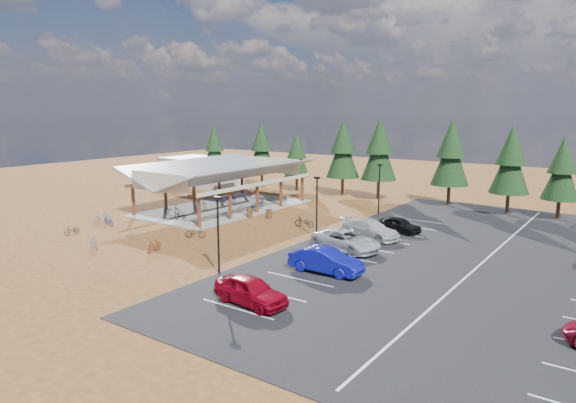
{
  "coord_description": "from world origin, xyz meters",
  "views": [
    {
      "loc": [
        27.38,
        -33.75,
        10.65
      ],
      "look_at": [
        0.48,
        4.22,
        2.25
      ],
      "focal_mm": 32.0,
      "sensor_mm": 36.0,
      "label": 1
    }
  ],
  "objects_px": {
    "bike_12": "(195,233)",
    "car_0": "(251,290)",
    "lamp_post_1": "(317,202)",
    "car_1": "(326,261)",
    "trash_bin_1": "(269,214)",
    "car_4": "(400,225)",
    "trash_bin_0": "(250,213)",
    "bike_5": "(242,208)",
    "lamp_post_0": "(218,229)",
    "bike_9": "(102,217)",
    "bike_4": "(180,215)",
    "bike_10": "(108,220)",
    "outbuilding": "(203,171)",
    "bike_13": "(94,242)",
    "bike_pavilion": "(224,173)",
    "bike_8": "(72,230)",
    "bike_16": "(304,222)",
    "bike_1": "(201,203)",
    "bike_0": "(172,209)",
    "bike_7": "(260,197)",
    "car_2": "(346,240)",
    "bike_2": "(229,198)",
    "car_3": "(371,229)",
    "bike_3": "(253,192)",
    "lamp_post_2": "(379,185)",
    "bike_11": "(154,245)",
    "bike_6": "(257,204)"
  },
  "relations": [
    {
      "from": "bike_4",
      "to": "bike_11",
      "type": "bearing_deg",
      "value": -139.45
    },
    {
      "from": "outbuilding",
      "to": "lamp_post_0",
      "type": "distance_m",
      "value": 40.32
    },
    {
      "from": "lamp_post_1",
      "to": "bike_16",
      "type": "relative_size",
      "value": 2.77
    },
    {
      "from": "lamp_post_1",
      "to": "trash_bin_1",
      "type": "bearing_deg",
      "value": 155.17
    },
    {
      "from": "bike_8",
      "to": "bike_10",
      "type": "height_order",
      "value": "bike_10"
    },
    {
      "from": "car_4",
      "to": "bike_7",
      "type": "bearing_deg",
      "value": 88.58
    },
    {
      "from": "bike_4",
      "to": "bike_13",
      "type": "xyz_separation_m",
      "value": [
        2.08,
        -10.88,
        -0.02
      ]
    },
    {
      "from": "bike_3",
      "to": "bike_12",
      "type": "relative_size",
      "value": 1.08
    },
    {
      "from": "trash_bin_0",
      "to": "car_3",
      "type": "height_order",
      "value": "car_3"
    },
    {
      "from": "outbuilding",
      "to": "lamp_post_0",
      "type": "height_order",
      "value": "lamp_post_0"
    },
    {
      "from": "bike_5",
      "to": "car_3",
      "type": "xyz_separation_m",
      "value": [
        15.3,
        -1.5,
        0.2
      ]
    },
    {
      "from": "lamp_post_2",
      "to": "trash_bin_1",
      "type": "xyz_separation_m",
      "value": [
        -7.81,
        -8.39,
        -2.53
      ]
    },
    {
      "from": "bike_pavilion",
      "to": "bike_16",
      "type": "bearing_deg",
      "value": -11.72
    },
    {
      "from": "car_4",
      "to": "bike_13",
      "type": "bearing_deg",
      "value": 148.89
    },
    {
      "from": "trash_bin_0",
      "to": "bike_4",
      "type": "relative_size",
      "value": 0.54
    },
    {
      "from": "bike_pavilion",
      "to": "bike_8",
      "type": "height_order",
      "value": "bike_pavilion"
    },
    {
      "from": "trash_bin_1",
      "to": "car_4",
      "type": "xyz_separation_m",
      "value": [
        12.89,
        1.93,
        0.25
      ]
    },
    {
      "from": "bike_4",
      "to": "bike_10",
      "type": "relative_size",
      "value": 0.92
    },
    {
      "from": "trash_bin_1",
      "to": "bike_0",
      "type": "relative_size",
      "value": 0.48
    },
    {
      "from": "bike_1",
      "to": "bike_2",
      "type": "height_order",
      "value": "bike_2"
    },
    {
      "from": "bike_0",
      "to": "car_4",
      "type": "distance_m",
      "value": 22.96
    },
    {
      "from": "bike_11",
      "to": "car_2",
      "type": "relative_size",
      "value": 0.32
    },
    {
      "from": "bike_3",
      "to": "bike_12",
      "type": "xyz_separation_m",
      "value": [
        8.62,
        -18.34,
        -0.2
      ]
    },
    {
      "from": "lamp_post_1",
      "to": "bike_10",
      "type": "bearing_deg",
      "value": -157.59
    },
    {
      "from": "trash_bin_1",
      "to": "bike_13",
      "type": "distance_m",
      "value": 17.24
    },
    {
      "from": "outbuilding",
      "to": "bike_4",
      "type": "distance_m",
      "value": 23.55
    },
    {
      "from": "bike_0",
      "to": "bike_16",
      "type": "height_order",
      "value": "bike_0"
    },
    {
      "from": "bike_5",
      "to": "trash_bin_0",
      "type": "bearing_deg",
      "value": -97.44
    },
    {
      "from": "car_1",
      "to": "car_2",
      "type": "xyz_separation_m",
      "value": [
        -1.54,
        5.54,
        -0.04
      ]
    },
    {
      "from": "bike_3",
      "to": "bike_9",
      "type": "relative_size",
      "value": 1.0
    },
    {
      "from": "bike_0",
      "to": "bike_12",
      "type": "height_order",
      "value": "bike_0"
    },
    {
      "from": "bike_pavilion",
      "to": "outbuilding",
      "type": "height_order",
      "value": "bike_pavilion"
    },
    {
      "from": "bike_pavilion",
      "to": "car_1",
      "type": "height_order",
      "value": "bike_pavilion"
    },
    {
      "from": "lamp_post_0",
      "to": "bike_9",
      "type": "bearing_deg",
      "value": 165.85
    },
    {
      "from": "bike_5",
      "to": "bike_12",
      "type": "relative_size",
      "value": 0.97
    },
    {
      "from": "bike_7",
      "to": "car_2",
      "type": "distance_m",
      "value": 21.89
    },
    {
      "from": "lamp_post_0",
      "to": "bike_7",
      "type": "relative_size",
      "value": 3.11
    },
    {
      "from": "car_2",
      "to": "bike_2",
      "type": "bearing_deg",
      "value": 76.09
    },
    {
      "from": "outbuilding",
      "to": "bike_6",
      "type": "distance_m",
      "value": 19.82
    },
    {
      "from": "bike_8",
      "to": "bike_11",
      "type": "bearing_deg",
      "value": -6.61
    },
    {
      "from": "bike_12",
      "to": "car_0",
      "type": "xyz_separation_m",
      "value": [
        13.3,
        -8.86,
        0.37
      ]
    },
    {
      "from": "car_2",
      "to": "car_3",
      "type": "xyz_separation_m",
      "value": [
        -0.19,
        4.49,
        -0.01
      ]
    },
    {
      "from": "bike_16",
      "to": "bike_1",
      "type": "bearing_deg",
      "value": -104.51
    },
    {
      "from": "trash_bin_0",
      "to": "lamp_post_0",
      "type": "bearing_deg",
      "value": -57.0
    },
    {
      "from": "trash_bin_0",
      "to": "bike_4",
      "type": "bearing_deg",
      "value": -132.14
    },
    {
      "from": "outbuilding",
      "to": "bike_1",
      "type": "relative_size",
      "value": 6.72
    },
    {
      "from": "trash_bin_0",
      "to": "bike_5",
      "type": "relative_size",
      "value": 0.54
    },
    {
      "from": "lamp_post_1",
      "to": "car_1",
      "type": "relative_size",
      "value": 1.04
    },
    {
      "from": "car_1",
      "to": "bike_4",
      "type": "bearing_deg",
      "value": 72.34
    },
    {
      "from": "car_1",
      "to": "trash_bin_1",
      "type": "bearing_deg",
      "value": 47.84
    }
  ]
}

